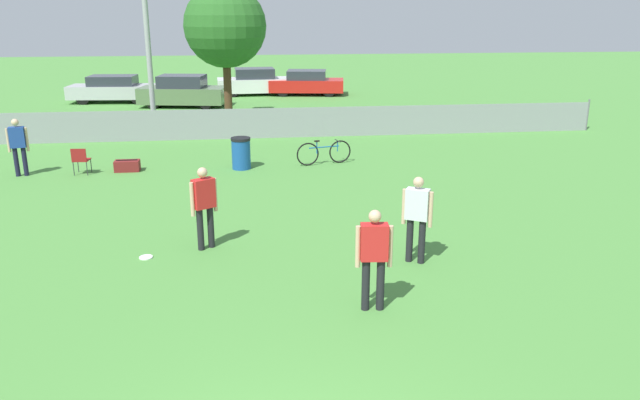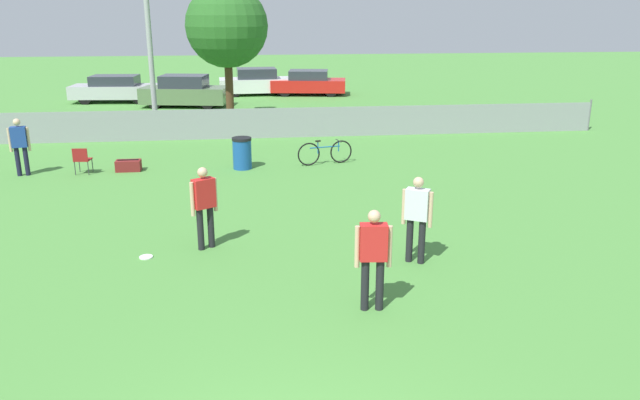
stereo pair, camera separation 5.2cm
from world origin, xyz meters
name	(u,v)px [view 2 (the right image)]	position (x,y,z in m)	size (l,w,h in m)	color
fence_backline	(255,123)	(0.00, 18.00, 0.55)	(26.03, 0.07, 1.21)	gray
tree_near_pole	(227,26)	(-0.94, 21.02, 3.89)	(3.26, 3.26, 5.54)	#4C331E
player_defender_red	(373,253)	(1.61, 4.11, 0.97)	(0.58, 0.26, 1.67)	black
player_receiver_white	(417,214)	(2.80, 5.92, 0.97)	(0.52, 0.40, 1.67)	black
player_thrower_red	(204,202)	(-1.16, 7.11, 0.97)	(0.51, 0.41, 1.67)	black
spectator_in_blue	(20,143)	(-6.69, 13.44, 0.94)	(0.56, 0.28, 1.64)	#191933
frisbee_disc	(146,257)	(-2.29, 6.74, 0.01)	(0.26, 0.26, 0.03)	white
folding_chair_sideline	(82,159)	(-5.02, 13.39, 0.46)	(0.46, 0.46, 0.78)	#333338
bicycle_sideline	(325,152)	(2.07, 13.76, 0.37)	(1.73, 0.54, 0.76)	black
trash_bin	(242,153)	(-0.45, 13.51, 0.48)	(0.58, 0.58, 0.94)	#194C99
gear_bag_sideline	(128,166)	(-3.79, 13.63, 0.16)	(0.71, 0.39, 0.35)	maroon
parked_car_silver	(116,89)	(-6.83, 27.98, 0.67)	(4.46, 1.99, 1.34)	black
parked_car_olive	(185,92)	(-3.23, 26.10, 0.71)	(4.32, 2.39, 1.50)	black
parked_car_white	(257,82)	(0.32, 29.96, 0.68)	(4.13, 1.91, 1.44)	black
parked_car_red	(309,83)	(3.15, 29.62, 0.65)	(4.24, 2.39, 1.33)	black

